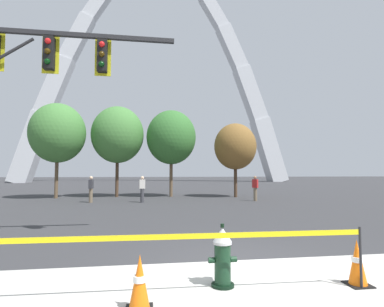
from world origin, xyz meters
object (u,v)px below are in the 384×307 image
(monument_arch, at_px, (157,81))
(pedestrian_walking_right, at_px, (255,188))
(traffic_cone_by_hydrant, at_px, (140,283))
(pedestrian_standing_center, at_px, (142,189))
(fire_hydrant, at_px, (222,257))
(pedestrian_walking_left, at_px, (91,189))
(traffic_signal_gantry, at_px, (6,80))
(traffic_cone_mid_sidewalk, at_px, (357,263))

(monument_arch, bearing_deg, pedestrian_walking_right, -82.62)
(traffic_cone_by_hydrant, bearing_deg, pedestrian_standing_center, 90.75)
(fire_hydrant, distance_m, pedestrian_walking_right, 14.88)
(pedestrian_walking_left, height_order, pedestrian_walking_right, same)
(pedestrian_walking_right, bearing_deg, pedestrian_walking_left, 177.41)
(traffic_signal_gantry, bearing_deg, traffic_cone_mid_sidewalk, -29.38)
(monument_arch, distance_m, pedestrian_standing_center, 43.31)
(traffic_cone_mid_sidewalk, bearing_deg, pedestrian_walking_left, 114.80)
(traffic_cone_by_hydrant, xyz_separation_m, pedestrian_walking_right, (6.93, 14.42, 0.46))
(traffic_cone_mid_sidewalk, distance_m, pedestrian_walking_right, 14.47)
(pedestrian_standing_center, distance_m, pedestrian_walking_right, 7.12)
(fire_hydrant, distance_m, traffic_cone_mid_sidewalk, 2.18)
(fire_hydrant, height_order, traffic_signal_gantry, traffic_signal_gantry)
(pedestrian_walking_left, bearing_deg, traffic_signal_gantry, -92.04)
(pedestrian_walking_left, distance_m, pedestrian_standing_center, 3.10)
(traffic_signal_gantry, bearing_deg, pedestrian_standing_center, 71.17)
(pedestrian_standing_center, bearing_deg, traffic_cone_by_hydrant, -89.25)
(pedestrian_standing_center, bearing_deg, pedestrian_walking_right, -0.31)
(monument_arch, relative_size, pedestrian_standing_center, 32.51)
(pedestrian_walking_left, bearing_deg, traffic_cone_by_hydrant, -77.66)
(fire_hydrant, bearing_deg, monument_arch, 89.37)
(traffic_cone_by_hydrant, xyz_separation_m, pedestrian_standing_center, (-0.19, 14.46, 0.46))
(monument_arch, bearing_deg, traffic_signal_gantry, -96.39)
(traffic_cone_mid_sidewalk, xyz_separation_m, pedestrian_walking_left, (-6.70, 14.50, 0.46))
(traffic_cone_by_hydrant, height_order, traffic_signal_gantry, traffic_signal_gantry)
(monument_arch, xyz_separation_m, pedestrian_standing_center, (-2.06, -39.02, -18.69))
(pedestrian_walking_left, xyz_separation_m, pedestrian_walking_right, (10.19, -0.46, 0.00))
(traffic_cone_by_hydrant, bearing_deg, traffic_cone_mid_sidewalk, 6.33)
(monument_arch, height_order, pedestrian_walking_right, monument_arch)
(fire_hydrant, xyz_separation_m, traffic_cone_mid_sidewalk, (2.16, -0.28, -0.11))
(traffic_cone_mid_sidewalk, distance_m, monument_arch, 56.47)
(traffic_cone_mid_sidewalk, bearing_deg, monument_arch, 91.70)
(traffic_cone_by_hydrant, xyz_separation_m, monument_arch, (1.87, 53.48, 19.14))
(monument_arch, bearing_deg, pedestrian_standing_center, -93.02)
(monument_arch, distance_m, pedestrian_walking_left, 43.19)
(pedestrian_walking_right, bearing_deg, traffic_cone_mid_sidewalk, -103.95)
(traffic_signal_gantry, distance_m, monument_arch, 51.72)
(pedestrian_walking_left, bearing_deg, pedestrian_standing_center, -7.84)
(fire_hydrant, xyz_separation_m, traffic_signal_gantry, (-4.92, 3.70, 3.80))
(fire_hydrant, height_order, pedestrian_standing_center, pedestrian_standing_center)
(pedestrian_walking_right, bearing_deg, monument_arch, 97.38)
(pedestrian_walking_left, relative_size, pedestrian_walking_right, 1.00)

